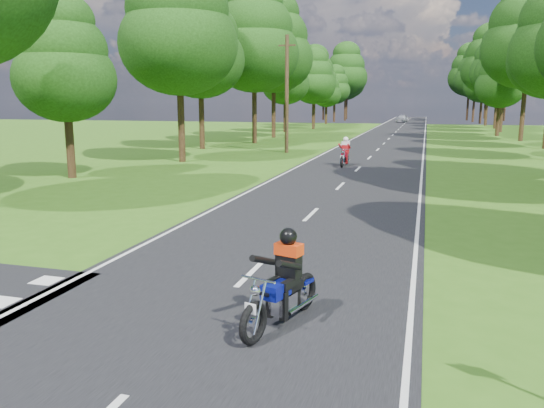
% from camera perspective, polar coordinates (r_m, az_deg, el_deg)
% --- Properties ---
extents(ground, '(160.00, 160.00, 0.00)m').
position_cam_1_polar(ground, '(9.56, -5.96, -10.98)').
color(ground, '#336015').
rests_on(ground, ground).
extents(main_road, '(7.00, 140.00, 0.02)m').
position_cam_1_polar(main_road, '(58.41, 12.85, 7.23)').
color(main_road, black).
rests_on(main_road, ground).
extents(road_markings, '(7.40, 140.00, 0.01)m').
position_cam_1_polar(road_markings, '(56.55, 12.60, 7.14)').
color(road_markings, silver).
rests_on(road_markings, main_road).
extents(treeline, '(40.00, 115.35, 14.78)m').
position_cam_1_polar(treeline, '(68.45, 14.92, 14.57)').
color(treeline, black).
rests_on(treeline, ground).
extents(telegraph_pole, '(1.20, 0.26, 8.00)m').
position_cam_1_polar(telegraph_pole, '(37.40, 1.60, 11.77)').
color(telegraph_pole, '#382616').
rests_on(telegraph_pole, ground).
extents(rider_near_blue, '(1.14, 1.99, 1.57)m').
position_cam_1_polar(rider_near_blue, '(8.47, 1.00, -8.03)').
color(rider_near_blue, navy).
rests_on(rider_near_blue, main_road).
extents(rider_far_red, '(0.69, 1.95, 1.62)m').
position_cam_1_polar(rider_far_red, '(29.79, 7.84, 5.62)').
color(rider_far_red, maroon).
rests_on(rider_far_red, main_road).
extents(distant_car, '(2.06, 4.15, 1.36)m').
position_cam_1_polar(distant_car, '(94.93, 13.83, 8.95)').
color(distant_car, '#BABEC2').
rests_on(distant_car, main_road).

